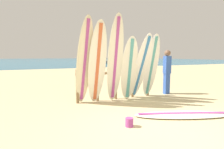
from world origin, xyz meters
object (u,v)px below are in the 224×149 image
surfboard_leaning_right (151,66)px  small_boat_offshore (105,62)px  surfboard_rack (116,80)px  sand_bucket (129,122)px  surfboard_lying_on_sand (184,114)px  beachgoer_standing (167,70)px  surfboard_leaning_center_left (115,60)px  surfboard_leaning_left (97,63)px  surfboard_leaning_center (129,69)px  surfboard_leaning_far_left (84,62)px  surfboard_leaning_center_right (141,67)px

surfboard_leaning_right → small_boat_offshore: surfboard_leaning_right is taller
surfboard_rack → sand_bucket: bearing=-108.7°
surfboard_lying_on_sand → beachgoer_standing: beachgoer_standing is taller
surfboard_leaning_right → small_boat_offshore: bearing=70.9°
surfboard_leaning_center_left → small_boat_offshore: (11.20, 28.44, -1.06)m
surfboard_leaning_left → beachgoer_standing: surfboard_leaning_left is taller
surfboard_leaning_center → small_boat_offshore: bearing=69.4°
surfboard_rack → small_boat_offshore: surfboard_rack is taller
surfboard_rack → small_boat_offshore: size_ratio=1.13×
surfboard_leaning_center_left → surfboard_leaning_right: size_ratio=1.23×
surfboard_leaning_left → surfboard_leaning_center: size_ratio=1.19×
surfboard_leaning_center → surfboard_leaning_right: surfboard_leaning_right is taller
surfboard_rack → beachgoer_standing: bearing=-1.4°
surfboard_leaning_left → surfboard_leaning_center: 1.08m
surfboard_leaning_far_left → surfboard_leaning_center_right: (1.84, -0.12, -0.20)m
surfboard_rack → small_boat_offshore: 30.09m
surfboard_leaning_far_left → surfboard_leaning_right: size_ratio=1.18×
surfboard_leaning_right → small_boat_offshore: 29.98m
surfboard_leaning_far_left → small_boat_offshore: surfboard_leaning_far_left is taller
surfboard_leaning_right → sand_bucket: (-1.93, -1.90, -0.98)m
beachgoer_standing → sand_bucket: bearing=-142.9°
surfboard_leaning_left → surfboard_leaning_center_right: size_ratio=1.14×
surfboard_leaning_center → sand_bucket: (-1.04, -1.83, -0.93)m
surfboard_leaning_center_left → beachgoer_standing: (2.33, 0.37, -0.41)m
surfboard_leaning_far_left → surfboard_leaning_center_right: 1.86m
surfboard_leaning_center → small_boat_offshore: 30.35m
surfboard_leaning_right → sand_bucket: 2.88m
surfboard_leaning_far_left → surfboard_leaning_center: (1.42, -0.12, -0.25)m
surfboard_leaning_far_left → surfboard_leaning_right: bearing=-1.1°
surfboard_leaning_left → surfboard_lying_on_sand: surfboard_leaning_left is taller
surfboard_rack → surfboard_leaning_right: size_ratio=1.24×
surfboard_leaning_center_right → surfboard_leaning_center: bearing=179.6°
surfboard_rack → surfboard_leaning_far_left: surfboard_leaning_far_left is taller
sand_bucket → surfboard_leaning_left: bearing=90.5°
surfboard_leaning_center → surfboard_leaning_right: bearing=4.8°
surfboard_leaning_far_left → surfboard_leaning_center_right: surfboard_leaning_far_left is taller
surfboard_leaning_far_left → surfboard_lying_on_sand: (1.89, -1.93, -1.23)m
surfboard_rack → surfboard_leaning_center_right: 0.93m
surfboard_leaning_center_right → sand_bucket: size_ratio=11.71×
surfboard_rack → surfboard_lying_on_sand: bearing=-70.8°
surfboard_leaning_far_left → surfboard_leaning_center_left: size_ratio=0.96×
surfboard_lying_on_sand → sand_bucket: (-1.51, -0.02, 0.06)m
surfboard_leaning_right → beachgoer_standing: size_ratio=1.30×
surfboard_leaning_center → surfboard_leaning_center_right: (0.42, -0.00, 0.05)m
surfboard_leaning_far_left → beachgoer_standing: surfboard_leaning_far_left is taller
surfboard_rack → surfboard_leaning_left: bearing=-154.9°
surfboard_leaning_center_left → surfboard_lying_on_sand: 2.40m
surfboard_leaning_center_right → surfboard_lying_on_sand: size_ratio=0.87×
surfboard_leaning_left → surfboard_leaning_center: (1.06, -0.03, -0.20)m
sand_bucket → small_boat_offshore: bearing=68.8°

